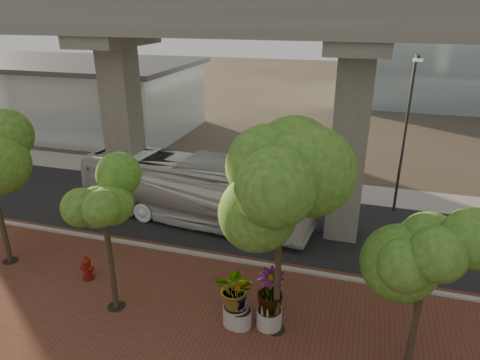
% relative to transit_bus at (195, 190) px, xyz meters
% --- Properties ---
extents(ground, '(160.00, 160.00, 0.00)m').
position_rel_transit_bus_xyz_m(ground, '(1.69, -1.39, -1.78)').
color(ground, '#3C352B').
rests_on(ground, ground).
extents(brick_plaza, '(70.00, 13.00, 0.06)m').
position_rel_transit_bus_xyz_m(brick_plaza, '(1.69, -9.39, -1.75)').
color(brick_plaza, brown).
rests_on(brick_plaza, ground).
extents(asphalt_road, '(90.00, 8.00, 0.04)m').
position_rel_transit_bus_xyz_m(asphalt_road, '(1.69, 0.61, -1.76)').
color(asphalt_road, black).
rests_on(asphalt_road, ground).
extents(curb_strip, '(70.00, 0.25, 0.16)m').
position_rel_transit_bus_xyz_m(curb_strip, '(1.69, -3.39, -1.70)').
color(curb_strip, '#A19D96').
rests_on(curb_strip, ground).
extents(far_sidewalk, '(90.00, 3.00, 0.06)m').
position_rel_transit_bus_xyz_m(far_sidewalk, '(1.69, 6.11, -1.75)').
color(far_sidewalk, '#A19D96').
rests_on(far_sidewalk, ground).
extents(transit_viaduct, '(72.00, 5.60, 12.40)m').
position_rel_transit_bus_xyz_m(transit_viaduct, '(1.69, 0.61, 5.50)').
color(transit_viaduct, gray).
rests_on(transit_viaduct, ground).
extents(station_pavilion, '(23.00, 13.00, 6.30)m').
position_rel_transit_bus_xyz_m(station_pavilion, '(-18.31, 14.61, 1.43)').
color(station_pavilion, silver).
rests_on(station_pavilion, ground).
extents(transit_bus, '(13.04, 4.34, 3.57)m').
position_rel_transit_bus_xyz_m(transit_bus, '(0.00, 0.00, 0.00)').
color(transit_bus, silver).
rests_on(transit_bus, ground).
extents(fire_hydrant, '(0.54, 0.49, 1.09)m').
position_rel_transit_bus_xyz_m(fire_hydrant, '(-2.33, -6.46, -1.20)').
color(fire_hydrant, maroon).
rests_on(fire_hydrant, ground).
extents(planter_front, '(2.08, 2.08, 2.29)m').
position_rel_transit_bus_xyz_m(planter_front, '(4.51, -7.31, -0.33)').
color(planter_front, gray).
rests_on(planter_front, ground).
extents(planter_right, '(2.22, 2.22, 2.37)m').
position_rel_transit_bus_xyz_m(planter_right, '(5.71, -7.13, -0.29)').
color(planter_right, '#AAA29A').
rests_on(planter_right, ground).
extents(planter_left, '(1.89, 1.89, 2.08)m').
position_rel_transit_bus_xyz_m(planter_left, '(4.69, -7.38, -0.46)').
color(planter_left, '#A29B92').
rests_on(planter_left, ground).
extents(street_tree_near_west, '(2.97, 2.97, 6.00)m').
position_rel_transit_bus_xyz_m(street_tree_near_west, '(-0.19, -7.76, 2.89)').
color(street_tree_near_west, '#473929').
rests_on(street_tree_near_west, ground).
extents(street_tree_near_east, '(4.30, 4.30, 7.32)m').
position_rel_transit_bus_xyz_m(street_tree_near_east, '(5.98, -7.26, 3.61)').
color(street_tree_near_east, '#473929').
rests_on(street_tree_near_east, ground).
extents(street_tree_far_east, '(3.57, 3.57, 5.85)m').
position_rel_transit_bus_xyz_m(street_tree_far_east, '(10.37, -7.83, 2.48)').
color(street_tree_far_east, '#473929').
rests_on(street_tree_far_east, ground).
extents(streetlamp_west, '(0.42, 1.23, 8.52)m').
position_rel_transit_bus_xyz_m(streetlamp_west, '(-8.79, 5.51, 3.19)').
color(streetlamp_west, '#2F2E33').
rests_on(streetlamp_west, ground).
extents(streetlamp_east, '(0.43, 1.25, 8.63)m').
position_rel_transit_bus_xyz_m(streetlamp_east, '(10.38, 4.10, 3.25)').
color(streetlamp_east, '#2F2F34').
rests_on(streetlamp_east, ground).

